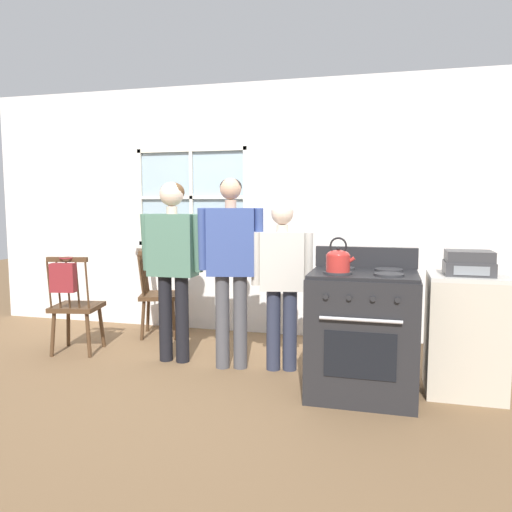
% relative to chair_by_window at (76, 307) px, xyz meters
% --- Properties ---
extents(ground_plane, '(16.00, 16.00, 0.00)m').
position_rel_chair_by_window_xyz_m(ground_plane, '(1.44, -0.22, -0.44)').
color(ground_plane, brown).
extents(wall_back, '(6.40, 0.16, 2.70)m').
position_rel_chair_by_window_xyz_m(wall_back, '(1.48, 1.18, 0.90)').
color(wall_back, white).
rests_on(wall_back, ground_plane).
extents(chair_by_window, '(0.49, 0.47, 0.94)m').
position_rel_chair_by_window_xyz_m(chair_by_window, '(0.00, 0.00, 0.00)').
color(chair_by_window, '#4C331E').
rests_on(chair_by_window, ground_plane).
extents(chair_near_wall, '(0.51, 0.52, 0.94)m').
position_rel_chair_by_window_xyz_m(chair_near_wall, '(0.48, 0.76, 0.00)').
color(chair_near_wall, '#4C331E').
rests_on(chair_near_wall, ground_plane).
extents(person_elderly_left, '(0.57, 0.23, 1.61)m').
position_rel_chair_by_window_xyz_m(person_elderly_left, '(1.01, -0.01, 0.55)').
color(person_elderly_left, black).
rests_on(person_elderly_left, ground_plane).
extents(person_teen_center, '(0.56, 0.29, 1.63)m').
position_rel_chair_by_window_xyz_m(person_teen_center, '(1.57, -0.05, 0.54)').
color(person_teen_center, '#4C4C51').
rests_on(person_teen_center, ground_plane).
extents(person_adult_right, '(0.53, 0.28, 1.43)m').
position_rel_chair_by_window_xyz_m(person_adult_right, '(2.00, 0.01, 0.41)').
color(person_adult_right, '#2D3347').
rests_on(person_adult_right, ground_plane).
extents(stove, '(0.78, 0.68, 1.08)m').
position_rel_chair_by_window_xyz_m(stove, '(2.69, -0.38, 0.04)').
color(stove, '#232326').
rests_on(stove, ground_plane).
extents(kettle, '(0.21, 0.17, 0.25)m').
position_rel_chair_by_window_xyz_m(kettle, '(2.52, -0.51, 0.59)').
color(kettle, red).
rests_on(kettle, stove).
extents(potted_plant, '(0.14, 0.14, 0.35)m').
position_rel_chair_by_window_xyz_m(potted_plant, '(0.67, 1.09, 0.61)').
color(potted_plant, '#935B3D').
rests_on(potted_plant, wall_back).
extents(handbag, '(0.23, 0.22, 0.31)m').
position_rel_chair_by_window_xyz_m(handbag, '(0.04, -0.23, 0.33)').
color(handbag, maroon).
rests_on(handbag, chair_by_window).
extents(side_counter, '(0.55, 0.50, 0.90)m').
position_rel_chair_by_window_xyz_m(side_counter, '(3.43, -0.15, 0.01)').
color(side_counter, beige).
rests_on(side_counter, ground_plane).
extents(stereo, '(0.34, 0.29, 0.18)m').
position_rel_chair_by_window_xyz_m(stereo, '(3.43, -0.17, 0.55)').
color(stereo, '#38383A').
rests_on(stereo, side_counter).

